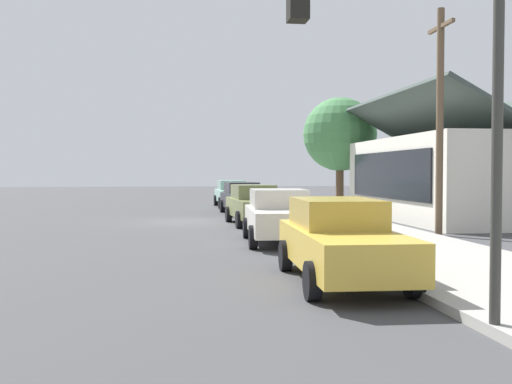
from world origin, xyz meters
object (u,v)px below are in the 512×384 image
car_olive (255,204)px  traffic_light_main (419,63)px  car_mustard (340,240)px  utility_pole_wooden (440,117)px  car_charcoal (243,198)px  shade_tree (340,135)px  car_seafoam (232,193)px  car_ivory (280,215)px  fire_hydrant_red (382,243)px

car_olive → traffic_light_main: size_ratio=0.92×
car_mustard → utility_pole_wooden: 9.94m
traffic_light_main → car_charcoal: bearing=179.2°
utility_pole_wooden → shade_tree: bearing=178.0°
car_olive → utility_pole_wooden: 8.03m
car_seafoam → car_mustard: size_ratio=1.00×
car_ivory → fire_hydrant_red: bearing=22.7°
car_charcoal → shade_tree: bearing=113.6°
traffic_light_main → shade_tree: bearing=166.4°
shade_tree → utility_pole_wooden: (13.70, -0.47, -0.27)m
utility_pole_wooden → car_olive: bearing=-131.7°
car_olive → shade_tree: 11.16m
car_mustard → traffic_light_main: (3.94, -0.12, 2.68)m
car_mustard → traffic_light_main: traffic_light_main is taller
car_olive → car_ivory: same height
car_charcoal → traffic_light_main: bearing=-3.2°
shade_tree → traffic_light_main: 26.02m
utility_pole_wooden → car_mustard: bearing=-36.0°
car_olive → shade_tree: size_ratio=0.76×
shade_tree → fire_hydrant_red: (19.36, -4.47, -3.70)m
car_ivory → traffic_light_main: (10.37, -0.07, 2.68)m
car_ivory → traffic_light_main: traffic_light_main is taller
car_seafoam → car_olive: 12.09m
car_seafoam → utility_pole_wooden: 18.09m
car_seafoam → utility_pole_wooden: size_ratio=0.65×
shade_tree → car_mustard: bearing=-15.7°
car_olive → traffic_light_main: (16.50, -0.13, 2.68)m
car_ivory → car_olive: bearing=-177.4°
traffic_light_main → utility_pole_wooden: bearing=153.9°
car_ivory → shade_tree: bearing=161.0°
car_ivory → car_seafoam: bearing=-177.8°
car_charcoal → car_olive: (5.93, -0.18, 0.00)m
car_ivory → utility_pole_wooden: (-1.21, 5.59, 3.11)m
traffic_light_main → fire_hydrant_red: bearing=164.3°
car_olive → shade_tree: (-8.78, 6.00, 3.38)m
car_olive → car_ivory: 6.13m
car_olive → traffic_light_main: traffic_light_main is taller
car_ivory → car_mustard: (6.43, 0.05, 0.00)m
fire_hydrant_red → traffic_light_main: bearing=-15.7°
car_olive → car_charcoal: bearing=175.5°
car_olive → fire_hydrant_red: size_ratio=6.70×
car_charcoal → car_mustard: size_ratio=0.98×
car_charcoal → car_seafoam: bearing=177.1°
traffic_light_main → utility_pole_wooden: size_ratio=0.69×
traffic_light_main → car_olive: bearing=179.6°
car_ivory → car_mustard: bearing=3.5°
car_olive → fire_hydrant_red: bearing=5.5°
car_mustard → car_charcoal: bearing=-178.6°
car_olive → shade_tree: bearing=142.9°
traffic_light_main → fire_hydrant_red: size_ratio=7.32×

